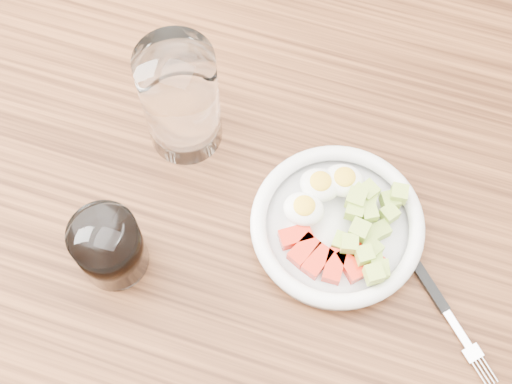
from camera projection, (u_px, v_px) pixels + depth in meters
ground at (259, 341)px, 1.58m from camera, size 4.00×4.00×0.00m
dining_table at (261, 239)px, 0.97m from camera, size 1.50×0.90×0.77m
bowl at (338, 223)px, 0.85m from camera, size 0.21×0.21×0.05m
fork at (437, 298)px, 0.83m from camera, size 0.14×0.14×0.01m
water_glass at (181, 100)px, 0.85m from camera, size 0.09×0.09×0.17m
coffee_glass at (109, 247)px, 0.81m from camera, size 0.08×0.08×0.09m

